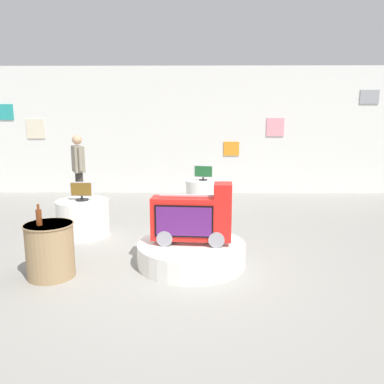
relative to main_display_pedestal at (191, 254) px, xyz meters
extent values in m
plane|color=gray|center=(-0.27, -0.23, -0.15)|extent=(30.00, 30.00, 0.00)
cube|color=silver|center=(-0.27, 5.19, 1.49)|extent=(11.48, 0.10, 3.29)
cube|color=beige|center=(-4.16, 5.12, 1.55)|extent=(0.47, 0.02, 0.50)
cube|color=teal|center=(-4.96, 5.12, 1.98)|extent=(0.51, 0.02, 0.40)
cube|color=gray|center=(4.49, 5.12, 2.36)|extent=(0.49, 0.02, 0.35)
cube|color=pink|center=(2.12, 5.12, 1.60)|extent=(0.45, 0.02, 0.47)
cube|color=orange|center=(0.99, 5.12, 1.04)|extent=(0.41, 0.02, 0.36)
cylinder|color=white|center=(0.00, 0.00, 0.00)|extent=(1.50, 1.50, 0.30)
cylinder|color=gray|center=(-0.35, 0.03, 0.26)|extent=(0.24, 0.38, 0.22)
cylinder|color=gray|center=(0.35, -0.03, 0.26)|extent=(0.24, 0.38, 0.22)
cube|color=red|center=(0.00, 0.00, 0.51)|extent=(1.11, 0.40, 0.58)
cube|color=red|center=(0.42, -0.03, 0.90)|extent=(0.26, 0.34, 0.20)
cube|color=black|center=(-0.10, -0.16, 0.51)|extent=(0.78, 0.07, 0.43)
cube|color=#561E6B|center=(-0.10, -0.16, 0.51)|extent=(0.74, 0.08, 0.39)
cube|color=#B2B2B7|center=(0.00, 0.00, 0.83)|extent=(0.87, 0.10, 0.02)
cylinder|color=white|center=(0.22, 3.46, 0.16)|extent=(0.78, 0.78, 0.62)
cylinder|color=black|center=(0.22, 3.46, 0.48)|extent=(0.19, 0.19, 0.02)
cylinder|color=black|center=(0.22, 3.46, 0.51)|extent=(0.04, 0.04, 0.05)
cube|color=silver|center=(0.22, 3.46, 0.67)|extent=(0.42, 0.14, 0.26)
cube|color=#1E5B2D|center=(0.22, 3.44, 0.67)|extent=(0.38, 0.11, 0.23)
cylinder|color=white|center=(-1.88, 1.31, 0.16)|extent=(0.89, 0.89, 0.62)
cylinder|color=black|center=(-1.88, 1.31, 0.48)|extent=(0.22, 0.22, 0.02)
cylinder|color=black|center=(-1.88, 1.31, 0.52)|extent=(0.04, 0.04, 0.06)
cube|color=silver|center=(-1.88, 1.31, 0.67)|extent=(0.38, 0.05, 0.24)
cube|color=brown|center=(-1.88, 1.29, 0.67)|extent=(0.35, 0.02, 0.22)
cylinder|color=#9E7F56|center=(-1.79, -0.45, 0.20)|extent=(0.59, 0.59, 0.70)
cylinder|color=#9E7F56|center=(-1.79, -0.45, 0.54)|extent=(0.62, 0.62, 0.02)
cylinder|color=brown|center=(-1.88, -0.51, 0.65)|extent=(0.07, 0.07, 0.20)
cylinder|color=brown|center=(-1.88, -0.51, 0.78)|extent=(0.03, 0.03, 0.07)
cylinder|color=#38332D|center=(-2.35, 2.81, 0.29)|extent=(0.12, 0.12, 0.88)
cylinder|color=#38332D|center=(-2.45, 2.98, 0.29)|extent=(0.12, 0.12, 0.88)
cube|color=gray|center=(-2.40, 2.90, 1.00)|extent=(0.36, 0.43, 0.54)
sphere|color=tan|center=(-2.40, 2.90, 1.40)|extent=(0.20, 0.20, 0.20)
cylinder|color=gray|center=(-2.29, 2.69, 1.03)|extent=(0.08, 0.08, 0.49)
cylinder|color=gray|center=(-2.51, 3.11, 1.03)|extent=(0.08, 0.08, 0.49)
camera|label=1|loc=(0.07, -5.14, 1.88)|focal=36.35mm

